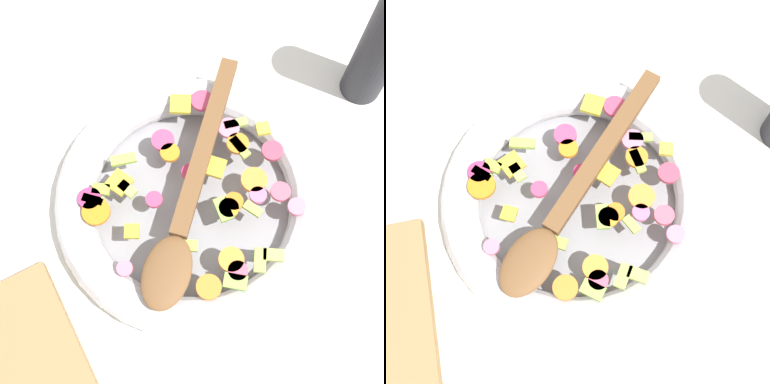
% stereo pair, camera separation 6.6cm
% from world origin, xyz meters
% --- Properties ---
extents(ground_plane, '(4.00, 4.00, 0.00)m').
position_xyz_m(ground_plane, '(0.00, 0.00, 0.00)').
color(ground_plane, silver).
extents(skillet, '(0.35, 0.35, 0.05)m').
position_xyz_m(skillet, '(0.00, 0.00, 0.02)').
color(skillet, gray).
rests_on(skillet, ground_plane).
extents(chopped_vegetables, '(0.27, 0.27, 0.01)m').
position_xyz_m(chopped_vegetables, '(0.00, 0.01, 0.05)').
color(chopped_vegetables, orange).
rests_on(chopped_vegetables, skillet).
extents(wooden_spoon, '(0.27, 0.26, 0.01)m').
position_xyz_m(wooden_spoon, '(0.01, -0.01, 0.06)').
color(wooden_spoon, brown).
rests_on(wooden_spoon, chopped_vegetables).
extents(pepper_mill, '(0.06, 0.06, 0.23)m').
position_xyz_m(pepper_mill, '(-0.04, 0.30, 0.11)').
color(pepper_mill, '#232328').
rests_on(pepper_mill, ground_plane).
extents(cutting_board, '(0.23, 0.17, 0.02)m').
position_xyz_m(cutting_board, '(0.10, -0.28, 0.01)').
color(cutting_board, '#9E7547').
rests_on(cutting_board, ground_plane).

